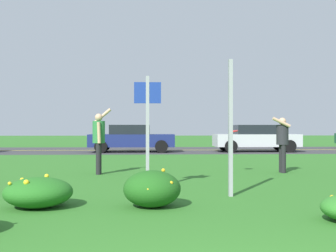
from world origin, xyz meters
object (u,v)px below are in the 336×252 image
sign_post_near_path (148,120)px  car_silver_center_right (256,138)px  person_catcher_dark_shirt (282,140)px  frisbee_red (233,131)px  car_navy_center_left (131,138)px  person_thrower_green_shirt (99,138)px  sign_post_by_roadside (231,128)px

sign_post_near_path → car_silver_center_right: size_ratio=0.52×
person_catcher_dark_shirt → frisbee_red: 1.47m
sign_post_near_path → car_navy_center_left: size_ratio=0.52×
frisbee_red → car_silver_center_right: bearing=72.2°
person_thrower_green_shirt → car_silver_center_right: person_thrower_green_shirt is taller
sign_post_by_roadside → person_catcher_dark_shirt: bearing=60.3°
frisbee_red → car_navy_center_left: bearing=106.8°
person_thrower_green_shirt → person_catcher_dark_shirt: 5.19m
sign_post_by_roadside → car_navy_center_left: bearing=99.2°
frisbee_red → car_silver_center_right: car_silver_center_right is taller
sign_post_near_path → car_navy_center_left: 13.76m
sign_post_by_roadside → car_silver_center_right: 15.35m
person_thrower_green_shirt → car_navy_center_left: (0.49, 10.81, -0.27)m
sign_post_near_path → person_thrower_green_shirt: sign_post_near_path is taller
person_catcher_dark_shirt → frisbee_red: person_catcher_dark_shirt is taller
person_thrower_green_shirt → car_silver_center_right: (7.21, 10.81, -0.27)m
person_thrower_green_shirt → frisbee_red: bearing=0.5°
sign_post_near_path → sign_post_by_roadside: sign_post_by_roadside is taller
person_catcher_dark_shirt → car_navy_center_left: (-4.70, 10.67, -0.20)m
car_navy_center_left → car_silver_center_right: size_ratio=1.00×
person_catcher_dark_shirt → car_navy_center_left: bearing=113.8°
sign_post_near_path → person_thrower_green_shirt: bearing=114.7°
person_thrower_green_shirt → person_catcher_dark_shirt: person_thrower_green_shirt is taller
person_thrower_green_shirt → person_catcher_dark_shirt: bearing=1.6°
frisbee_red → car_navy_center_left: (-3.25, 10.78, -0.45)m
sign_post_by_roadside → person_catcher_dark_shirt: sign_post_by_roadside is taller
car_navy_center_left → car_silver_center_right: bearing=0.0°
sign_post_near_path → car_silver_center_right: bearing=66.8°
person_catcher_dark_shirt → person_thrower_green_shirt: bearing=-178.4°
sign_post_near_path → sign_post_by_roadside: size_ratio=0.92×
person_thrower_green_shirt → car_silver_center_right: 13.00m
person_thrower_green_shirt → frisbee_red: size_ratio=6.66×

